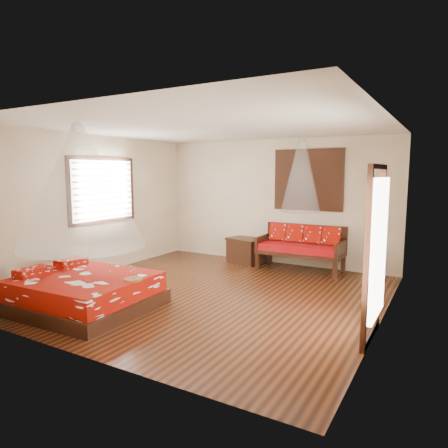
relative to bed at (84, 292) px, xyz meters
The scene contains 10 objects.
room 2.35m from the bed, 51.35° to the left, with size 5.54×5.54×2.84m.
bed is the anchor object (origin of this frame).
daybed 4.50m from the bed, 62.52° to the left, with size 1.78×0.79×0.94m.
storage_chest 4.12m from the bed, 79.81° to the left, with size 0.93×0.77×0.56m.
shutter_panel 5.06m from the bed, 64.37° to the left, with size 1.52×0.06×1.32m.
window_left 2.72m from the bed, 128.44° to the left, with size 0.10×1.74×1.34m.
glazed_door 4.20m from the bed, 14.06° to the left, with size 0.08×1.02×2.16m.
wine_tray 0.90m from the bed, 13.10° to the left, with size 0.27×0.27×0.22m.
mosquito_net_main 1.60m from the bed, ahead, with size 1.86×1.86×1.80m, color silver.
mosquito_net_daybed 4.71m from the bed, 61.73° to the left, with size 0.81×0.81×1.50m, color silver.
Camera 1 is at (3.51, -5.66, 2.07)m, focal length 32.00 mm.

